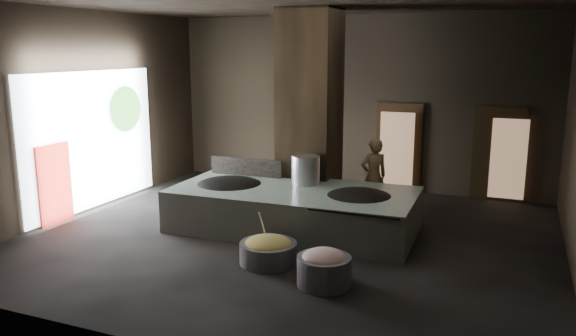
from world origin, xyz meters
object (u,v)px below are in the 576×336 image
at_px(cook, 374,176).
at_px(meat_basin, 324,271).
at_px(wok_right, 359,200).
at_px(hearth_platform, 294,209).
at_px(wok_left, 229,188).
at_px(stock_pot, 306,170).
at_px(veg_basin, 268,253).

bearing_deg(cook, meat_basin, 56.13).
bearing_deg(wok_right, cook, 94.53).
bearing_deg(cook, hearth_platform, 17.57).
bearing_deg(wok_left, stock_pot, 21.80).
bearing_deg(veg_basin, meat_basin, -23.36).
bearing_deg(stock_pot, veg_basin, -84.42).
relative_size(stock_pot, meat_basin, 0.75).
height_order(wok_left, cook, cook).
distance_m(stock_pot, meat_basin, 3.40).
distance_m(cook, veg_basin, 3.80).
height_order(cook, meat_basin, cook).
xyz_separation_m(stock_pot, veg_basin, (0.24, -2.43, -0.95)).
distance_m(wok_right, stock_pot, 1.44).
xyz_separation_m(wok_right, meat_basin, (0.13, -2.45, -0.52)).
distance_m(hearth_platform, wok_right, 1.39).
bearing_deg(stock_pot, wok_right, -21.04).
distance_m(hearth_platform, stock_pot, 0.90).
bearing_deg(veg_basin, cook, 75.65).
distance_m(hearth_platform, cook, 2.17).
relative_size(wok_right, stock_pot, 2.25).
relative_size(wok_right, meat_basin, 1.68).
bearing_deg(wok_left, meat_basin, -38.71).
height_order(hearth_platform, wok_left, wok_left).
relative_size(wok_left, stock_pot, 2.42).
bearing_deg(meat_basin, cook, 93.67).
relative_size(stock_pot, veg_basin, 0.64).
relative_size(hearth_platform, wok_right, 3.41).
height_order(hearth_platform, wok_right, wok_right).
height_order(hearth_platform, cook, cook).
bearing_deg(meat_basin, wok_right, 93.07).
bearing_deg(wok_left, hearth_platform, 1.97).
height_order(wok_right, cook, cook).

